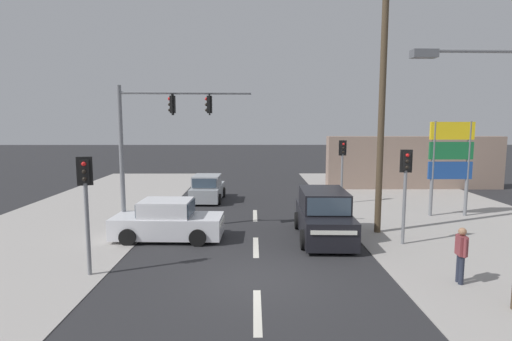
# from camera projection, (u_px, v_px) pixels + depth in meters

# --- Properties ---
(ground_plane) EXTENTS (140.00, 140.00, 0.00)m
(ground_plane) POSITION_uv_depth(u_px,v_px,m) (257.00, 279.00, 11.64)
(ground_plane) COLOR #28282B
(lane_dash_near) EXTENTS (0.20, 2.40, 0.01)m
(lane_dash_near) POSITION_uv_depth(u_px,v_px,m) (257.00, 311.00, 9.66)
(lane_dash_near) COLOR silver
(lane_dash_near) RESTS_ON ground
(lane_dash_mid) EXTENTS (0.20, 2.40, 0.01)m
(lane_dash_mid) POSITION_uv_depth(u_px,v_px,m) (256.00, 247.00, 14.62)
(lane_dash_mid) COLOR silver
(lane_dash_mid) RESTS_ON ground
(lane_dash_far) EXTENTS (0.20, 2.40, 0.01)m
(lane_dash_far) POSITION_uv_depth(u_px,v_px,m) (255.00, 215.00, 19.58)
(lane_dash_far) COLOR silver
(lane_dash_far) RESTS_ON ground
(kerb_left_verge) EXTENTS (8.00, 40.00, 0.02)m
(kerb_left_verge) POSITION_uv_depth(u_px,v_px,m) (38.00, 239.00, 15.55)
(kerb_left_verge) COLOR #A39E99
(kerb_left_verge) RESTS_ON ground
(utility_pole_midground_right) EXTENTS (1.80, 0.26, 10.68)m
(utility_pole_midground_right) POSITION_uv_depth(u_px,v_px,m) (382.00, 96.00, 15.88)
(utility_pole_midground_right) COLOR #4C3D2B
(utility_pole_midground_right) RESTS_ON ground
(traffic_signal_mast) EXTENTS (5.29, 0.50, 6.00)m
(traffic_signal_mast) POSITION_uv_depth(u_px,v_px,m) (154.00, 132.00, 15.90)
(traffic_signal_mast) COLOR slate
(traffic_signal_mast) RESTS_ON ground
(pedestal_signal_right_kerb) EXTENTS (0.44, 0.29, 3.56)m
(pedestal_signal_right_kerb) POSITION_uv_depth(u_px,v_px,m) (405.00, 181.00, 14.64)
(pedestal_signal_right_kerb) COLOR slate
(pedestal_signal_right_kerb) RESTS_ON ground
(pedestal_signal_left_kerb) EXTENTS (0.43, 0.31, 3.56)m
(pedestal_signal_left_kerb) POSITION_uv_depth(u_px,v_px,m) (86.00, 196.00, 11.63)
(pedestal_signal_left_kerb) COLOR slate
(pedestal_signal_left_kerb) RESTS_ON ground
(pedestal_signal_far_median) EXTENTS (0.44, 0.30, 3.56)m
(pedestal_signal_far_median) POSITION_uv_depth(u_px,v_px,m) (342.00, 161.00, 22.12)
(pedestal_signal_far_median) COLOR slate
(pedestal_signal_far_median) RESTS_ON ground
(shopping_plaza_sign) EXTENTS (2.10, 0.16, 4.60)m
(shopping_plaza_sign) POSITION_uv_depth(u_px,v_px,m) (451.00, 155.00, 19.10)
(shopping_plaza_sign) COLOR slate
(shopping_plaza_sign) RESTS_ON ground
(shopfront_wall_far) EXTENTS (12.00, 1.00, 3.60)m
(shopfront_wall_far) POSITION_uv_depth(u_px,v_px,m) (414.00, 163.00, 27.40)
(shopfront_wall_far) COLOR gray
(shopfront_wall_far) RESTS_ON ground
(suv_crossing_left) EXTENTS (2.17, 4.59, 1.90)m
(suv_crossing_left) POSITION_uv_depth(u_px,v_px,m) (324.00, 216.00, 15.69)
(suv_crossing_left) COLOR black
(suv_crossing_left) RESTS_ON ground
(sedan_receding_far) EXTENTS (4.29, 1.99, 1.56)m
(sedan_receding_far) POSITION_uv_depth(u_px,v_px,m) (168.00, 222.00, 15.52)
(sedan_receding_far) COLOR silver
(sedan_receding_far) RESTS_ON ground
(hatchback_kerbside_parked) EXTENTS (1.88, 3.69, 1.53)m
(hatchback_kerbside_parked) POSITION_uv_depth(u_px,v_px,m) (208.00, 189.00, 23.18)
(hatchback_kerbside_parked) COLOR #A3A8AD
(hatchback_kerbside_parked) RESTS_ON ground
(pedestrian_at_kerb) EXTENTS (0.25, 0.56, 1.63)m
(pedestrian_at_kerb) POSITION_uv_depth(u_px,v_px,m) (461.00, 252.00, 11.18)
(pedestrian_at_kerb) COLOR #232838
(pedestrian_at_kerb) RESTS_ON ground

